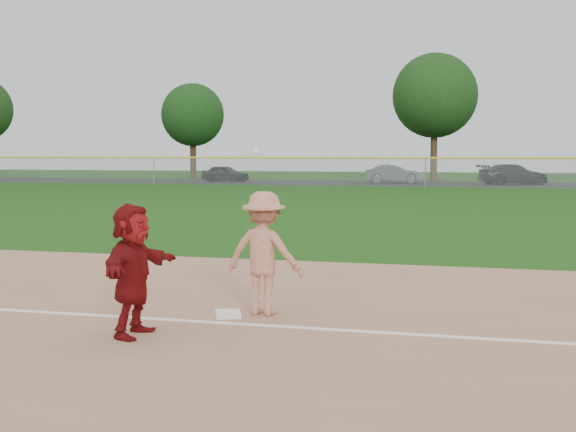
% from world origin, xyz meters
% --- Properties ---
extents(ground, '(160.00, 160.00, 0.00)m').
position_xyz_m(ground, '(0.00, 0.00, 0.00)').
color(ground, '#18480D').
rests_on(ground, ground).
extents(foul_line, '(60.00, 0.10, 0.01)m').
position_xyz_m(foul_line, '(0.00, -0.80, 0.03)').
color(foul_line, white).
rests_on(foul_line, infield_dirt).
extents(parking_asphalt, '(120.00, 10.00, 0.01)m').
position_xyz_m(parking_asphalt, '(0.00, 46.00, 0.01)').
color(parking_asphalt, black).
rests_on(parking_asphalt, ground).
extents(first_base, '(0.45, 0.45, 0.08)m').
position_xyz_m(first_base, '(-0.40, -0.40, 0.06)').
color(first_base, white).
rests_on(first_base, infield_dirt).
extents(base_runner, '(0.59, 1.59, 1.69)m').
position_xyz_m(base_runner, '(-1.22, -1.70, 0.86)').
color(base_runner, '#660B0D').
rests_on(base_runner, infield_dirt).
extents(car_left, '(4.10, 2.15, 1.33)m').
position_xyz_m(car_left, '(-16.35, 45.72, 0.67)').
color(car_left, black).
rests_on(car_left, parking_asphalt).
extents(car_mid, '(4.56, 2.04, 1.45)m').
position_xyz_m(car_mid, '(-2.72, 46.01, 0.74)').
color(car_mid, '#55575C').
rests_on(car_mid, parking_asphalt).
extents(car_right, '(5.58, 3.88, 1.50)m').
position_xyz_m(car_right, '(6.09, 46.17, 0.76)').
color(car_right, black).
rests_on(car_right, parking_asphalt).
extents(first_base_play, '(1.21, 0.78, 2.37)m').
position_xyz_m(first_base_play, '(0.05, -0.11, 0.90)').
color(first_base_play, '#ACACAF').
rests_on(first_base_play, infield_dirt).
extents(outfield_fence, '(110.00, 0.12, 110.00)m').
position_xyz_m(outfield_fence, '(0.00, 40.00, 1.96)').
color(outfield_fence, '#999EA0').
rests_on(outfield_fence, ground).
extents(tree_1, '(5.80, 5.80, 8.75)m').
position_xyz_m(tree_1, '(-22.00, 53.00, 5.83)').
color(tree_1, '#382014').
rests_on(tree_1, ground).
extents(tree_2, '(7.00, 7.00, 10.58)m').
position_xyz_m(tree_2, '(0.00, 51.50, 7.06)').
color(tree_2, '#3D2A16').
rests_on(tree_2, ground).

